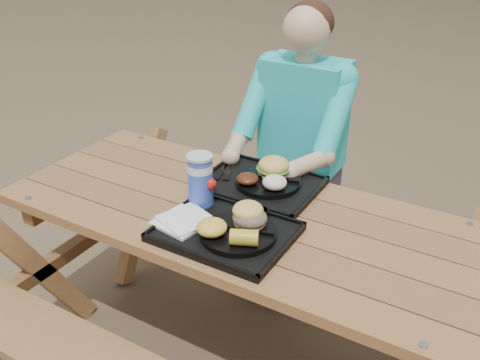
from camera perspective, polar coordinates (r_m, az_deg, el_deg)
The scene contains 18 objects.
ground at distance 2.46m, azimuth 0.00°, elevation -18.42°, with size 60.00×60.00×0.00m, color #999999.
picnic_table at distance 2.20m, azimuth 0.00°, elevation -11.68°, with size 1.80×1.49×0.75m, color #999999, non-canonical shape.
tray_near at distance 1.84m, azimuth -1.57°, elevation -5.65°, with size 0.45×0.35×0.02m, color black.
tray_far at distance 2.13m, azimuth 2.15°, elevation -0.56°, with size 0.45×0.35×0.02m, color black.
plate_near at distance 1.80m, azimuth -0.17°, elevation -5.69°, with size 0.26×0.26×0.02m, color black.
plate_far at distance 2.12m, azimuth 3.00°, elevation -0.17°, with size 0.26×0.26×0.02m, color black.
napkin_stack at distance 1.88m, azimuth -6.21°, elevation -4.31°, with size 0.17×0.17×0.02m, color white.
soda_cup at distance 1.95m, azimuth -4.25°, elevation -0.10°, with size 0.09×0.09×0.19m, color #193BBC.
condiment_bbq at distance 1.92m, azimuth 0.24°, elevation -3.09°, with size 0.05×0.05×0.03m, color black.
condiment_mustard at distance 1.90m, azimuth 2.25°, elevation -3.60°, with size 0.06×0.06×0.03m, color yellow.
sandwich at distance 1.80m, azimuth 1.07°, elevation -3.13°, with size 0.11×0.11×0.12m, color #F7C057, non-canonical shape.
mac_cheese at distance 1.77m, azimuth -3.04°, elevation -5.06°, with size 0.10×0.10×0.05m, color yellow.
corn_cob at distance 1.72m, azimuth 0.45°, elevation -6.16°, with size 0.09×0.09×0.05m, color gold, non-canonical shape.
cutlery_far at distance 2.21m, azimuth -1.37°, elevation 0.94°, with size 0.03×0.16×0.01m, color black.
burger at distance 2.13m, azimuth 3.62°, elevation 1.98°, with size 0.13×0.13×0.11m, color #EDB353, non-canonical shape.
baked_beans at distance 2.07m, azimuth 0.79°, elevation 0.14°, with size 0.09×0.09×0.04m, color #4F200F.
potato_salad at distance 2.04m, azimuth 3.71°, elevation -0.26°, with size 0.09×0.09×0.05m, color #F4E5CF.
diner at distance 2.63m, azimuth 6.39°, elevation 2.18°, with size 0.48×0.84×1.28m, color #1A87B7, non-canonical shape.
Camera 1 is at (0.86, -1.46, 1.78)m, focal length 40.00 mm.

